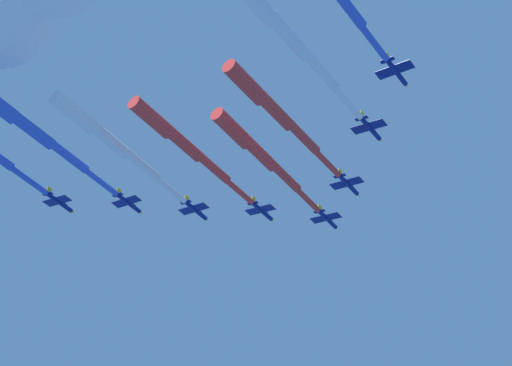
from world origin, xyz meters
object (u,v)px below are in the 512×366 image
at_px(jet_port_mid, 109,140).
at_px(jet_starboard_mid, 288,36).
at_px(jet_lead, 259,154).
at_px(jet_port_inner, 183,144).
at_px(jet_starboard_inner, 275,111).
at_px(jet_port_outer, 31,130).

height_order(jet_port_mid, jet_starboard_mid, jet_starboard_mid).
height_order(jet_lead, jet_port_mid, jet_lead).
xyz_separation_m(jet_port_inner, jet_port_mid, (16.48, 4.53, -1.34)).
bearing_deg(jet_port_mid, jet_starboard_mid, 150.02).
bearing_deg(jet_starboard_inner, jet_port_inner, -26.86).
distance_m(jet_port_mid, jet_starboard_mid, 50.65).
distance_m(jet_starboard_inner, jet_port_outer, 56.67).
distance_m(jet_lead, jet_port_outer, 53.13).
bearing_deg(jet_lead, jet_port_mid, 14.66).
bearing_deg(jet_port_outer, jet_starboard_inner, 177.67).
xyz_separation_m(jet_port_mid, jet_starboard_mid, (-43.87, 25.31, 0.51)).
bearing_deg(jet_lead, jet_starboard_mid, 105.92).
xyz_separation_m(jet_port_mid, jet_port_outer, (17.23, 4.74, 0.73)).
distance_m(jet_port_inner, jet_starboard_inner, 25.84).
bearing_deg(jet_starboard_mid, jet_starboard_inner, -76.02).
xyz_separation_m(jet_starboard_inner, jet_starboard_mid, (-4.55, 18.27, 2.69)).
bearing_deg(jet_port_inner, jet_lead, -165.99).
bearing_deg(jet_port_inner, jet_starboard_mid, 132.55).
xyz_separation_m(jet_port_inner, jet_starboard_mid, (-27.39, 29.84, -0.83)).
relative_size(jet_port_mid, jet_starboard_mid, 0.97).
bearing_deg(jet_port_inner, jet_starboard_inner, 153.14).
height_order(jet_lead, jet_starboard_inner, jet_lead).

